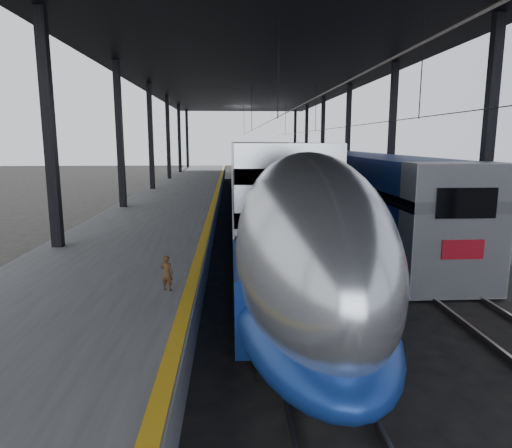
{
  "coord_description": "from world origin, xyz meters",
  "views": [
    {
      "loc": [
        0.35,
        -11.16,
        4.67
      ],
      "look_at": [
        1.16,
        3.52,
        2.0
      ],
      "focal_mm": 32.0,
      "sensor_mm": 36.0,
      "label": 1
    }
  ],
  "objects": [
    {
      "name": "platform",
      "position": [
        -3.5,
        20.0,
        0.5
      ],
      "size": [
        6.0,
        80.0,
        1.0
      ],
      "primitive_type": "cube",
      "color": "#4C4C4F",
      "rests_on": "ground"
    },
    {
      "name": "child",
      "position": [
        -1.26,
        -0.14,
        1.45
      ],
      "size": [
        0.38,
        0.31,
        0.89
      ],
      "primitive_type": "imported",
      "rotation": [
        0.0,
        0.0,
        2.79
      ],
      "color": "#4B2D19",
      "rests_on": "platform"
    },
    {
      "name": "tgv_train",
      "position": [
        2.0,
        25.91,
        2.16
      ],
      "size": [
        3.22,
        65.2,
        4.62
      ],
      "color": "#AFB2B6",
      "rests_on": "ground"
    },
    {
      "name": "rails",
      "position": [
        4.5,
        20.0,
        0.08
      ],
      "size": [
        6.52,
        80.0,
        0.16
      ],
      "color": "slate",
      "rests_on": "ground"
    },
    {
      "name": "yellow_strip",
      "position": [
        -0.7,
        20.0,
        1.0
      ],
      "size": [
        0.3,
        80.0,
        0.01
      ],
      "primitive_type": "cube",
      "color": "#C99312",
      "rests_on": "platform"
    },
    {
      "name": "second_train",
      "position": [
        7.0,
        28.59,
        2.06
      ],
      "size": [
        2.95,
        56.05,
        4.06
      ],
      "color": "navy",
      "rests_on": "ground"
    },
    {
      "name": "ground",
      "position": [
        0.0,
        0.0,
        0.0
      ],
      "size": [
        160.0,
        160.0,
        0.0
      ],
      "primitive_type": "plane",
      "color": "black",
      "rests_on": "ground"
    },
    {
      "name": "canopy",
      "position": [
        1.9,
        20.0,
        9.12
      ],
      "size": [
        18.0,
        75.0,
        9.47
      ],
      "color": "black",
      "rests_on": "ground"
    }
  ]
}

